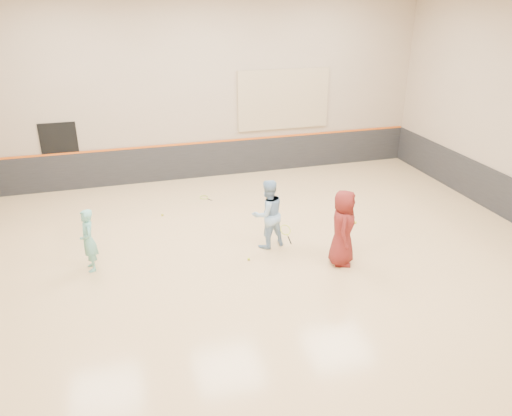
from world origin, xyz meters
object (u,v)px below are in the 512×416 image
object	(u,v)px
instructor	(268,214)
spare_racket	(204,197)
girl	(88,240)
young_man	(343,228)

from	to	relation	value
instructor	spare_racket	size ratio (longest dim) A/B	2.93
girl	instructor	distance (m)	4.22
instructor	young_man	bearing A→B (deg)	123.60
instructor	girl	bearing A→B (deg)	-14.51
girl	young_man	world-z (taller)	young_man
girl	young_man	bearing A→B (deg)	67.19
instructor	young_man	distance (m)	1.90
instructor	spare_racket	xyz separation A→B (m)	(-0.95, 3.55, -0.84)
girl	young_man	size ratio (longest dim) A/B	0.81
girl	young_man	xyz separation A→B (m)	(5.62, -1.33, 0.17)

